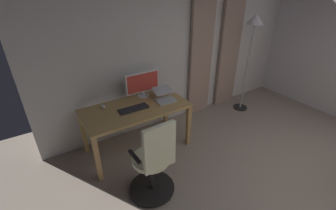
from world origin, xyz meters
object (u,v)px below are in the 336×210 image
computer_keyboard (134,109)px  floor_lamp (253,35)px  computer_mouse (103,107)px  laptop (164,96)px  computer_monitor (143,83)px  desk (136,112)px  office_chair (154,164)px

computer_keyboard → floor_lamp: size_ratio=0.23×
computer_keyboard → computer_mouse: (0.34, -0.28, 0.01)m
laptop → computer_mouse: 0.90m
computer_monitor → computer_keyboard: computer_monitor is taller
desk → floor_lamp: 2.47m
computer_monitor → laptop: 0.39m
computer_monitor → floor_lamp: (-2.06, 0.23, 0.53)m
desk → computer_mouse: bearing=-30.1°
laptop → computer_mouse: size_ratio=3.59×
computer_monitor → computer_keyboard: bearing=45.1°
computer_keyboard → computer_mouse: computer_mouse is taller
computer_mouse → laptop: bearing=163.5°
computer_monitor → floor_lamp: 2.14m
office_chair → computer_monitor: computer_monitor is taller
computer_monitor → floor_lamp: floor_lamp is taller
computer_mouse → floor_lamp: 2.82m
desk → computer_keyboard: bearing=45.3°
office_chair → floor_lamp: 2.88m
floor_lamp → computer_keyboard: bearing=1.8°
office_chair → computer_monitor: (-0.47, -1.17, 0.45)m
laptop → office_chair: bearing=57.6°
computer_monitor → desk: bearing=45.0°
computer_monitor → computer_mouse: computer_monitor is taller
desk → office_chair: (0.22, 0.92, -0.15)m
floor_lamp → desk: bearing=0.6°
floor_lamp → computer_monitor: bearing=-6.5°
desk → computer_keyboard: computer_keyboard is taller
computer_monitor → computer_keyboard: size_ratio=1.31×
floor_lamp → office_chair: bearing=20.3°
computer_monitor → office_chair: bearing=68.0°
laptop → computer_monitor: bearing=-48.3°
computer_keyboard → computer_mouse: 0.44m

